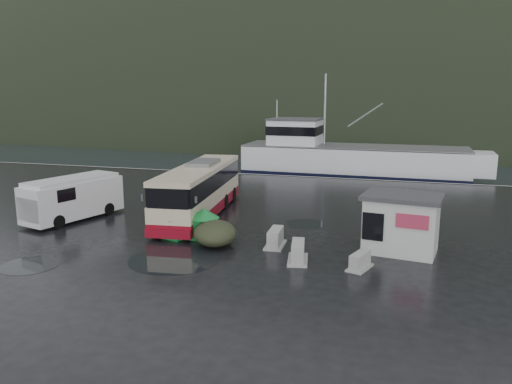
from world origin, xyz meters
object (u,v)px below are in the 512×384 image
(jersey_barrier_a, at_px, (360,269))
(fishing_trawler, at_px, (353,165))
(coach_bus, at_px, (200,215))
(waste_bin_left, at_px, (176,238))
(white_van, at_px, (75,219))
(ticket_kiosk, at_px, (400,251))
(jersey_barrier_c, at_px, (298,261))
(waste_bin_right, at_px, (205,238))
(jersey_barrier_b, at_px, (275,246))
(dome_tent, at_px, (215,244))

(jersey_barrier_a, distance_m, fishing_trawler, 31.29)
(coach_bus, xyz_separation_m, waste_bin_left, (0.66, -4.93, 0.00))
(waste_bin_left, xyz_separation_m, jersey_barrier_a, (9.64, -2.04, 0.00))
(white_van, bearing_deg, ticket_kiosk, 12.73)
(jersey_barrier_c, relative_size, fishing_trawler, 0.07)
(waste_bin_left, bearing_deg, waste_bin_right, 12.42)
(waste_bin_left, xyz_separation_m, waste_bin_right, (1.48, 0.33, 0.00))
(waste_bin_right, distance_m, ticket_kiosk, 9.82)
(ticket_kiosk, distance_m, jersey_barrier_b, 5.99)
(jersey_barrier_b, distance_m, jersey_barrier_c, 2.40)
(waste_bin_left, relative_size, jersey_barrier_b, 0.88)
(white_van, xyz_separation_m, jersey_barrier_a, (17.12, -3.89, 0.00))
(dome_tent, relative_size, fishing_trawler, 0.11)
(waste_bin_left, distance_m, jersey_barrier_b, 5.36)
(waste_bin_left, bearing_deg, ticket_kiosk, 4.61)
(dome_tent, relative_size, jersey_barrier_b, 1.70)
(jersey_barrier_a, distance_m, jersey_barrier_b, 4.76)
(dome_tent, bearing_deg, ticket_kiosk, 8.89)
(coach_bus, height_order, jersey_barrier_a, coach_bus)
(jersey_barrier_b, bearing_deg, waste_bin_left, -179.49)
(coach_bus, distance_m, waste_bin_left, 4.97)
(ticket_kiosk, height_order, jersey_barrier_b, ticket_kiosk)
(ticket_kiosk, distance_m, fishing_trawler, 28.59)
(waste_bin_right, distance_m, jersey_barrier_a, 8.49)
(coach_bus, relative_size, fishing_trawler, 0.43)
(coach_bus, xyz_separation_m, dome_tent, (3.04, -5.41, 0.00))
(jersey_barrier_a, xyz_separation_m, jersey_barrier_b, (-4.28, 2.09, 0.00))
(dome_tent, bearing_deg, coach_bus, 119.29)
(dome_tent, height_order, jersey_barrier_c, dome_tent)
(white_van, bearing_deg, fishing_trawler, 78.47)
(ticket_kiosk, distance_m, jersey_barrier_c, 5.20)
(white_van, relative_size, fishing_trawler, 0.23)
(ticket_kiosk, bearing_deg, dome_tent, -162.21)
(waste_bin_left, height_order, jersey_barrier_b, waste_bin_left)
(coach_bus, height_order, jersey_barrier_c, coach_bus)
(waste_bin_right, height_order, jersey_barrier_a, waste_bin_right)
(waste_bin_left, relative_size, jersey_barrier_a, 1.06)
(jersey_barrier_b, relative_size, fishing_trawler, 0.07)
(jersey_barrier_a, bearing_deg, jersey_barrier_c, 175.36)
(coach_bus, relative_size, ticket_kiosk, 3.26)
(coach_bus, distance_m, ticket_kiosk, 12.61)
(coach_bus, distance_m, fishing_trawler, 25.19)
(ticket_kiosk, relative_size, jersey_barrier_b, 2.03)
(white_van, xyz_separation_m, waste_bin_right, (8.97, -1.52, 0.00))
(coach_bus, xyz_separation_m, jersey_barrier_a, (10.30, -6.97, 0.00))
(ticket_kiosk, height_order, jersey_barrier_a, ticket_kiosk)
(coach_bus, bearing_deg, jersey_barrier_b, -45.10)
(coach_bus, distance_m, dome_tent, 6.21)
(waste_bin_left, height_order, ticket_kiosk, ticket_kiosk)
(white_van, relative_size, jersey_barrier_a, 4.23)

